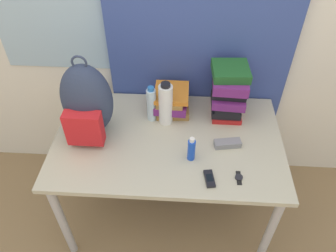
{
  "coord_description": "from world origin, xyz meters",
  "views": [
    {
      "loc": [
        0.08,
        -0.93,
        2.1
      ],
      "look_at": [
        0.0,
        0.41,
        0.84
      ],
      "focal_mm": 35.0,
      "sensor_mm": 36.0,
      "label": 1
    }
  ],
  "objects_px": {
    "sunglasses_case": "(228,144)",
    "water_bottle": "(151,104)",
    "backpack": "(87,103)",
    "book_stack_left": "(172,100)",
    "sunscreen_bottle": "(191,149)",
    "book_stack_center": "(228,90)",
    "sports_bottle": "(166,104)",
    "cell_phone": "(209,179)",
    "wristwatch": "(239,178)"
  },
  "relations": [
    {
      "from": "backpack",
      "to": "water_bottle",
      "type": "distance_m",
      "value": 0.38
    },
    {
      "from": "cell_phone",
      "to": "wristwatch",
      "type": "xyz_separation_m",
      "value": [
        0.15,
        0.02,
        -0.0
      ]
    },
    {
      "from": "book_stack_center",
      "to": "sports_bottle",
      "type": "bearing_deg",
      "value": -163.31
    },
    {
      "from": "sunglasses_case",
      "to": "backpack",
      "type": "bearing_deg",
      "value": 174.73
    },
    {
      "from": "sunscreen_bottle",
      "to": "backpack",
      "type": "bearing_deg",
      "value": 162.92
    },
    {
      "from": "cell_phone",
      "to": "book_stack_left",
      "type": "bearing_deg",
      "value": 112.36
    },
    {
      "from": "water_bottle",
      "to": "cell_phone",
      "type": "height_order",
      "value": "water_bottle"
    },
    {
      "from": "book_stack_left",
      "to": "wristwatch",
      "type": "relative_size",
      "value": 3.05
    },
    {
      "from": "book_stack_center",
      "to": "cell_phone",
      "type": "distance_m",
      "value": 0.58
    },
    {
      "from": "wristwatch",
      "to": "book_stack_center",
      "type": "bearing_deg",
      "value": 94.05
    },
    {
      "from": "sports_bottle",
      "to": "sunglasses_case",
      "type": "height_order",
      "value": "sports_bottle"
    },
    {
      "from": "sports_bottle",
      "to": "sunscreen_bottle",
      "type": "height_order",
      "value": "sports_bottle"
    },
    {
      "from": "sunscreen_bottle",
      "to": "sunglasses_case",
      "type": "distance_m",
      "value": 0.24
    },
    {
      "from": "book_stack_center",
      "to": "water_bottle",
      "type": "bearing_deg",
      "value": -168.47
    },
    {
      "from": "sports_bottle",
      "to": "cell_phone",
      "type": "xyz_separation_m",
      "value": [
        0.26,
        -0.43,
        -0.13
      ]
    },
    {
      "from": "backpack",
      "to": "cell_phone",
      "type": "distance_m",
      "value": 0.78
    },
    {
      "from": "water_bottle",
      "to": "wristwatch",
      "type": "xyz_separation_m",
      "value": [
        0.49,
        -0.43,
        -0.11
      ]
    },
    {
      "from": "book_stack_center",
      "to": "sunscreen_bottle",
      "type": "bearing_deg",
      "value": -117.81
    },
    {
      "from": "water_bottle",
      "to": "sunglasses_case",
      "type": "height_order",
      "value": "water_bottle"
    },
    {
      "from": "book_stack_center",
      "to": "sports_bottle",
      "type": "relative_size",
      "value": 1.16
    },
    {
      "from": "sports_bottle",
      "to": "cell_phone",
      "type": "distance_m",
      "value": 0.52
    },
    {
      "from": "backpack",
      "to": "sunscreen_bottle",
      "type": "height_order",
      "value": "backpack"
    },
    {
      "from": "water_bottle",
      "to": "sunscreen_bottle",
      "type": "bearing_deg",
      "value": -51.89
    },
    {
      "from": "sunscreen_bottle",
      "to": "sunglasses_case",
      "type": "height_order",
      "value": "sunscreen_bottle"
    },
    {
      "from": "book_stack_left",
      "to": "cell_phone",
      "type": "height_order",
      "value": "book_stack_left"
    },
    {
      "from": "water_bottle",
      "to": "sunglasses_case",
      "type": "bearing_deg",
      "value": -24.38
    },
    {
      "from": "backpack",
      "to": "water_bottle",
      "type": "xyz_separation_m",
      "value": [
        0.34,
        0.13,
        -0.1
      ]
    },
    {
      "from": "sports_bottle",
      "to": "water_bottle",
      "type": "bearing_deg",
      "value": 168.29
    },
    {
      "from": "sports_bottle",
      "to": "wristwatch",
      "type": "distance_m",
      "value": 0.6
    },
    {
      "from": "backpack",
      "to": "sunglasses_case",
      "type": "relative_size",
      "value": 3.23
    },
    {
      "from": "wristwatch",
      "to": "book_stack_left",
      "type": "bearing_deg",
      "value": 125.66
    },
    {
      "from": "sunglasses_case",
      "to": "book_stack_left",
      "type": "bearing_deg",
      "value": 138.3
    },
    {
      "from": "cell_phone",
      "to": "sunglasses_case",
      "type": "bearing_deg",
      "value": 66.25
    },
    {
      "from": "backpack",
      "to": "sunscreen_bottle",
      "type": "bearing_deg",
      "value": -17.08
    },
    {
      "from": "sports_bottle",
      "to": "sunscreen_bottle",
      "type": "bearing_deg",
      "value": -61.73
    },
    {
      "from": "sports_bottle",
      "to": "wristwatch",
      "type": "bearing_deg",
      "value": -45.48
    },
    {
      "from": "book_stack_center",
      "to": "sunscreen_bottle",
      "type": "height_order",
      "value": "book_stack_center"
    },
    {
      "from": "book_stack_left",
      "to": "sunglasses_case",
      "type": "distance_m",
      "value": 0.45
    },
    {
      "from": "book_stack_center",
      "to": "sports_bottle",
      "type": "xyz_separation_m",
      "value": [
        -0.37,
        -0.11,
        -0.03
      ]
    },
    {
      "from": "book_stack_left",
      "to": "water_bottle",
      "type": "xyz_separation_m",
      "value": [
        -0.12,
        -0.09,
        0.04
      ]
    },
    {
      "from": "sports_bottle",
      "to": "sunscreen_bottle",
      "type": "distance_m",
      "value": 0.34
    },
    {
      "from": "book_stack_center",
      "to": "wristwatch",
      "type": "height_order",
      "value": "book_stack_center"
    },
    {
      "from": "book_stack_center",
      "to": "sunglasses_case",
      "type": "relative_size",
      "value": 2.11
    },
    {
      "from": "backpack",
      "to": "sports_bottle",
      "type": "bearing_deg",
      "value": 14.78
    },
    {
      "from": "sunglasses_case",
      "to": "wristwatch",
      "type": "bearing_deg",
      "value": -79.1
    },
    {
      "from": "sunscreen_bottle",
      "to": "water_bottle",
      "type": "bearing_deg",
      "value": 128.11
    },
    {
      "from": "sports_bottle",
      "to": "cell_phone",
      "type": "height_order",
      "value": "sports_bottle"
    },
    {
      "from": "sunglasses_case",
      "to": "water_bottle",
      "type": "bearing_deg",
      "value": 155.62
    },
    {
      "from": "sports_bottle",
      "to": "wristwatch",
      "type": "relative_size",
      "value": 3.21
    },
    {
      "from": "water_bottle",
      "to": "sports_bottle",
      "type": "height_order",
      "value": "sports_bottle"
    }
  ]
}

